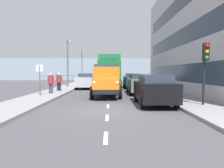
{
  "coord_description": "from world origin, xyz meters",
  "views": [
    {
      "loc": [
        -0.13,
        9.58,
        1.87
      ],
      "look_at": [
        -0.27,
        -6.32,
        0.9
      ],
      "focal_mm": 31.57,
      "sensor_mm": 36.0,
      "label": 1
    }
  ],
  "objects_px": {
    "car_silver_oppositeside_0": "(86,81)",
    "pedestrian_couple_a": "(59,81)",
    "truck_vintage_orange": "(106,81)",
    "traffic_light_near": "(205,60)",
    "car_navy_kerbside_2": "(132,80)",
    "lamp_post_promenade": "(68,58)",
    "street_sign": "(40,75)",
    "car_black_kerbside_near": "(154,89)",
    "lamp_post_far": "(82,62)",
    "lorry_cargo_green": "(109,70)",
    "pedestrian_near_railing": "(58,79)",
    "car_grey_kerbside_1": "(139,83)",
    "pedestrian_in_dark_coat": "(51,81)"
  },
  "relations": [
    {
      "from": "car_grey_kerbside_1",
      "to": "car_navy_kerbside_2",
      "type": "height_order",
      "value": "same"
    },
    {
      "from": "pedestrian_couple_a",
      "to": "pedestrian_near_railing",
      "type": "height_order",
      "value": "pedestrian_near_railing"
    },
    {
      "from": "lorry_cargo_green",
      "to": "lamp_post_far",
      "type": "relative_size",
      "value": 1.46
    },
    {
      "from": "street_sign",
      "to": "pedestrian_couple_a",
      "type": "bearing_deg",
      "value": -98.06
    },
    {
      "from": "car_navy_kerbside_2",
      "to": "lamp_post_promenade",
      "type": "distance_m",
      "value": 7.93
    },
    {
      "from": "truck_vintage_orange",
      "to": "car_black_kerbside_near",
      "type": "height_order",
      "value": "truck_vintage_orange"
    },
    {
      "from": "car_grey_kerbside_1",
      "to": "car_silver_oppositeside_0",
      "type": "distance_m",
      "value": 7.5
    },
    {
      "from": "car_grey_kerbside_1",
      "to": "lamp_post_promenade",
      "type": "relative_size",
      "value": 0.79
    },
    {
      "from": "pedestrian_near_railing",
      "to": "street_sign",
      "type": "xyz_separation_m",
      "value": [
        0.05,
        4.99,
        0.54
      ]
    },
    {
      "from": "pedestrian_couple_a",
      "to": "pedestrian_in_dark_coat",
      "type": "bearing_deg",
      "value": 85.16
    },
    {
      "from": "lorry_cargo_green",
      "to": "pedestrian_couple_a",
      "type": "distance_m",
      "value": 7.5
    },
    {
      "from": "car_grey_kerbside_1",
      "to": "traffic_light_near",
      "type": "xyz_separation_m",
      "value": [
        -2.41,
        6.71,
        1.58
      ]
    },
    {
      "from": "car_grey_kerbside_1",
      "to": "pedestrian_couple_a",
      "type": "bearing_deg",
      "value": -8.89
    },
    {
      "from": "pedestrian_couple_a",
      "to": "street_sign",
      "type": "bearing_deg",
      "value": 81.94
    },
    {
      "from": "car_black_kerbside_near",
      "to": "car_silver_oppositeside_0",
      "type": "relative_size",
      "value": 0.89
    },
    {
      "from": "pedestrian_in_dark_coat",
      "to": "pedestrian_near_railing",
      "type": "xyz_separation_m",
      "value": [
        0.28,
        -3.43,
        0.04
      ]
    },
    {
      "from": "car_silver_oppositeside_0",
      "to": "pedestrian_in_dark_coat",
      "type": "relative_size",
      "value": 2.81
    },
    {
      "from": "street_sign",
      "to": "traffic_light_near",
      "type": "bearing_deg",
      "value": 156.84
    },
    {
      "from": "pedestrian_couple_a",
      "to": "truck_vintage_orange",
      "type": "bearing_deg",
      "value": 143.92
    },
    {
      "from": "pedestrian_couple_a",
      "to": "street_sign",
      "type": "xyz_separation_m",
      "value": [
        0.5,
        3.52,
        0.6
      ]
    },
    {
      "from": "truck_vintage_orange",
      "to": "pedestrian_near_railing",
      "type": "xyz_separation_m",
      "value": [
        4.82,
        -4.66,
        -0.04
      ]
    },
    {
      "from": "car_black_kerbside_near",
      "to": "lamp_post_promenade",
      "type": "bearing_deg",
      "value": -58.62
    },
    {
      "from": "car_navy_kerbside_2",
      "to": "car_silver_oppositeside_0",
      "type": "relative_size",
      "value": 0.92
    },
    {
      "from": "pedestrian_in_dark_coat",
      "to": "lamp_post_far",
      "type": "xyz_separation_m",
      "value": [
        0.01,
        -18.06,
        2.46
      ]
    },
    {
      "from": "car_black_kerbside_near",
      "to": "car_navy_kerbside_2",
      "type": "xyz_separation_m",
      "value": [
        0.0,
        -11.8,
        -0.0
      ]
    },
    {
      "from": "pedestrian_in_dark_coat",
      "to": "car_black_kerbside_near",
      "type": "bearing_deg",
      "value": 146.27
    },
    {
      "from": "pedestrian_in_dark_coat",
      "to": "pedestrian_couple_a",
      "type": "bearing_deg",
      "value": -94.84
    },
    {
      "from": "car_black_kerbside_near",
      "to": "pedestrian_in_dark_coat",
      "type": "xyz_separation_m",
      "value": [
        7.32,
        -4.89,
        0.21
      ]
    },
    {
      "from": "car_black_kerbside_near",
      "to": "street_sign",
      "type": "xyz_separation_m",
      "value": [
        7.65,
        -3.33,
        0.79
      ]
    },
    {
      "from": "lamp_post_far",
      "to": "car_black_kerbside_near",
      "type": "bearing_deg",
      "value": 107.72
    },
    {
      "from": "lamp_post_promenade",
      "to": "car_black_kerbside_near",
      "type": "bearing_deg",
      "value": 121.38
    },
    {
      "from": "truck_vintage_orange",
      "to": "traffic_light_near",
      "type": "relative_size",
      "value": 1.76
    },
    {
      "from": "truck_vintage_orange",
      "to": "traffic_light_near",
      "type": "bearing_deg",
      "value": 138.24
    },
    {
      "from": "lorry_cargo_green",
      "to": "car_silver_oppositeside_0",
      "type": "relative_size",
      "value": 1.79
    },
    {
      "from": "pedestrian_in_dark_coat",
      "to": "pedestrian_couple_a",
      "type": "xyz_separation_m",
      "value": [
        -0.17,
        -1.96,
        -0.02
      ]
    },
    {
      "from": "car_grey_kerbside_1",
      "to": "car_silver_oppositeside_0",
      "type": "bearing_deg",
      "value": -45.71
    },
    {
      "from": "pedestrian_couple_a",
      "to": "traffic_light_near",
      "type": "relative_size",
      "value": 0.5
    },
    {
      "from": "pedestrian_near_railing",
      "to": "car_grey_kerbside_1",
      "type": "bearing_deg",
      "value": 161.19
    },
    {
      "from": "car_navy_kerbside_2",
      "to": "traffic_light_near",
      "type": "distance_m",
      "value": 13.1
    },
    {
      "from": "car_silver_oppositeside_0",
      "to": "pedestrian_couple_a",
      "type": "height_order",
      "value": "pedestrian_couple_a"
    },
    {
      "from": "lorry_cargo_green",
      "to": "truck_vintage_orange",
      "type": "bearing_deg",
      "value": 88.8
    },
    {
      "from": "pedestrian_in_dark_coat",
      "to": "street_sign",
      "type": "bearing_deg",
      "value": 77.95
    },
    {
      "from": "car_silver_oppositeside_0",
      "to": "street_sign",
      "type": "bearing_deg",
      "value": 72.7
    },
    {
      "from": "car_silver_oppositeside_0",
      "to": "pedestrian_couple_a",
      "type": "bearing_deg",
      "value": 65.67
    },
    {
      "from": "traffic_light_near",
      "to": "lamp_post_far",
      "type": "relative_size",
      "value": 0.57
    },
    {
      "from": "lamp_post_promenade",
      "to": "lamp_post_far",
      "type": "height_order",
      "value": "lamp_post_far"
    },
    {
      "from": "lorry_cargo_green",
      "to": "pedestrian_couple_a",
      "type": "height_order",
      "value": "lorry_cargo_green"
    },
    {
      "from": "lorry_cargo_green",
      "to": "car_grey_kerbside_1",
      "type": "relative_size",
      "value": 1.89
    },
    {
      "from": "traffic_light_near",
      "to": "car_navy_kerbside_2",
      "type": "bearing_deg",
      "value": -79.3
    },
    {
      "from": "truck_vintage_orange",
      "to": "pedestrian_couple_a",
      "type": "relative_size",
      "value": 3.55
    }
  ]
}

